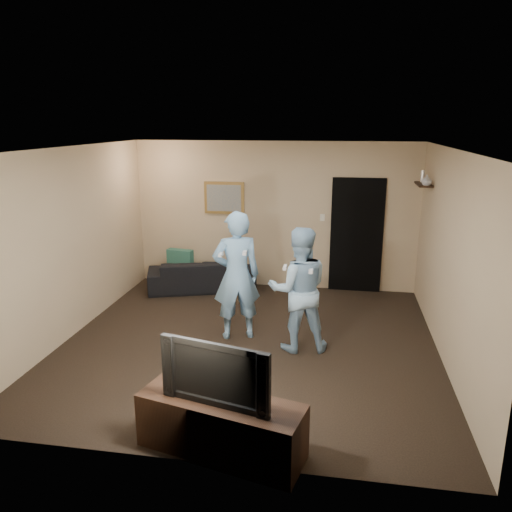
% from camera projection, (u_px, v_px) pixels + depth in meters
% --- Properties ---
extents(ground, '(5.00, 5.00, 0.00)m').
position_uv_depth(ground, '(249.00, 343.00, 6.81)').
color(ground, black).
rests_on(ground, ground).
extents(ceiling, '(5.00, 5.00, 0.04)m').
position_uv_depth(ceiling, '(248.00, 148.00, 6.13)').
color(ceiling, silver).
rests_on(ceiling, wall_back).
extents(wall_back, '(5.00, 0.04, 2.60)m').
position_uv_depth(wall_back, '(274.00, 216.00, 8.85)').
color(wall_back, tan).
rests_on(wall_back, ground).
extents(wall_front, '(5.00, 0.04, 2.60)m').
position_uv_depth(wall_front, '(194.00, 326.00, 4.09)').
color(wall_front, tan).
rests_on(wall_front, ground).
extents(wall_left, '(0.04, 5.00, 2.60)m').
position_uv_depth(wall_left, '(71.00, 243.00, 6.87)').
color(wall_left, tan).
rests_on(wall_left, ground).
extents(wall_right, '(0.04, 5.00, 2.60)m').
position_uv_depth(wall_right, '(451.00, 259.00, 6.07)').
color(wall_right, tan).
rests_on(wall_right, ground).
extents(sofa, '(2.02, 1.29, 0.55)m').
position_uv_depth(sofa, '(202.00, 274.00, 8.92)').
color(sofa, black).
rests_on(sofa, ground).
extents(throw_pillow, '(0.49, 0.23, 0.47)m').
position_uv_depth(throw_pillow, '(180.00, 262.00, 8.93)').
color(throw_pillow, '#1B5144').
rests_on(throw_pillow, sofa).
extents(painting_frame, '(0.72, 0.05, 0.57)m').
position_uv_depth(painting_frame, '(224.00, 198.00, 8.89)').
color(painting_frame, olive).
rests_on(painting_frame, wall_back).
extents(painting_canvas, '(0.62, 0.01, 0.47)m').
position_uv_depth(painting_canvas, '(224.00, 198.00, 8.86)').
color(painting_canvas, slate).
rests_on(painting_canvas, painting_frame).
extents(doorway, '(0.90, 0.06, 2.00)m').
position_uv_depth(doorway, '(356.00, 236.00, 8.66)').
color(doorway, black).
rests_on(doorway, ground).
extents(light_switch, '(0.08, 0.02, 0.12)m').
position_uv_depth(light_switch, '(322.00, 217.00, 8.69)').
color(light_switch, silver).
rests_on(light_switch, wall_back).
extents(wall_shelf, '(0.20, 0.60, 0.03)m').
position_uv_depth(wall_shelf, '(424.00, 184.00, 7.62)').
color(wall_shelf, black).
rests_on(wall_shelf, wall_right).
extents(shelf_vase, '(0.19, 0.19, 0.16)m').
position_uv_depth(shelf_vase, '(427.00, 180.00, 7.34)').
color(shelf_vase, '#AAAAAE').
rests_on(shelf_vase, wall_shelf).
extents(shelf_figurine, '(0.06, 0.06, 0.18)m').
position_uv_depth(shelf_figurine, '(423.00, 176.00, 7.75)').
color(shelf_figurine, silver).
rests_on(shelf_figurine, wall_shelf).
extents(tv_console, '(1.59, 0.84, 0.54)m').
position_uv_depth(tv_console, '(221.00, 427.00, 4.52)').
color(tv_console, black).
rests_on(tv_console, ground).
extents(television, '(1.03, 0.38, 0.59)m').
position_uv_depth(television, '(220.00, 370.00, 4.37)').
color(television, black).
rests_on(television, tv_console).
extents(wii_player_left, '(0.76, 0.63, 1.79)m').
position_uv_depth(wii_player_left, '(236.00, 276.00, 6.78)').
color(wii_player_left, '#7EB1DB').
rests_on(wii_player_left, ground).
extents(wii_player_right, '(0.91, 0.77, 1.65)m').
position_uv_depth(wii_player_right, '(299.00, 290.00, 6.44)').
color(wii_player_right, '#98C0DD').
rests_on(wii_player_right, ground).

